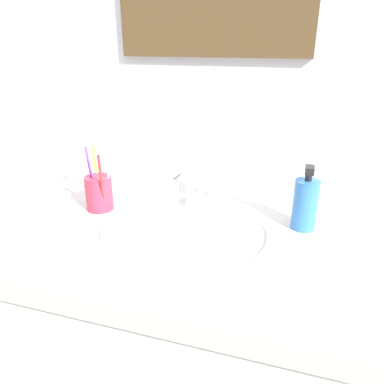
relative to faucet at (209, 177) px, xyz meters
The scene contains 10 objects.
tiled_wall_back 0.29m from the faucet, 100.88° to the left, with size 2.47×0.04×2.40m, color silver.
vanity_counter 0.54m from the faucet, 100.65° to the right, with size 1.27×0.62×0.90m.
sink_basin 0.22m from the faucet, 90.00° to the right, with size 0.42×0.42×0.09m.
faucet is the anchor object (origin of this frame).
toothbrush_cup 0.30m from the faucet, 151.64° to the right, with size 0.07×0.07×0.09m, color #D8334C.
toothbrush_yellow 0.31m from the faucet, 159.07° to the right, with size 0.04×0.04×0.18m.
toothbrush_white 0.27m from the faucet, 148.49° to the right, with size 0.06×0.02×0.20m.
toothbrush_purple 0.32m from the faucet, 152.34° to the right, with size 0.03×0.01×0.19m.
toothbrush_red 0.30m from the faucet, 141.86° to the right, with size 0.04×0.06×0.19m.
soap_dispenser 0.28m from the faucet, 20.20° to the right, with size 0.06×0.06×0.16m.
Camera 1 is at (0.27, -0.75, 1.32)m, focal length 34.35 mm.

